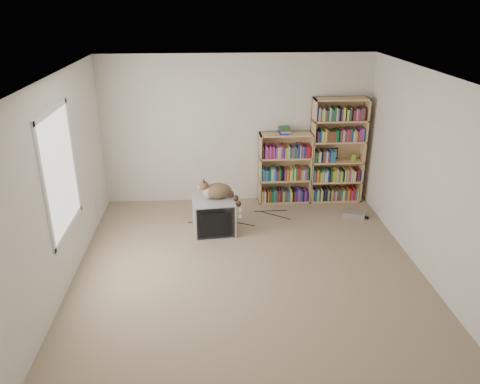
{
  "coord_description": "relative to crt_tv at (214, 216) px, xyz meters",
  "views": [
    {
      "loc": [
        -0.46,
        -5.11,
        3.32
      ],
      "look_at": [
        -0.05,
        1.0,
        0.75
      ],
      "focal_mm": 35.0,
      "sensor_mm": 36.0,
      "label": 1
    }
  ],
  "objects": [
    {
      "name": "cat",
      "position": [
        0.11,
        0.03,
        0.35
      ],
      "size": [
        0.65,
        0.46,
        0.51
      ],
      "rotation": [
        0.0,
        0.0,
        0.1
      ],
      "color": "#372316",
      "rests_on": "crt_tv"
    },
    {
      "name": "ceiling",
      "position": [
        0.43,
        -1.27,
        2.24
      ],
      "size": [
        4.5,
        5.0,
        0.02
      ],
      "primitive_type": "cube",
      "color": "white",
      "rests_on": "wall_back"
    },
    {
      "name": "wall_front",
      "position": [
        0.43,
        -3.77,
        0.99
      ],
      "size": [
        4.5,
        0.02,
        2.5
      ],
      "primitive_type": "cube",
      "color": "silver",
      "rests_on": "floor"
    },
    {
      "name": "crt_tv",
      "position": [
        0.0,
        0.0,
        0.0
      ],
      "size": [
        0.66,
        0.61,
        0.53
      ],
      "rotation": [
        0.0,
        0.0,
        0.1
      ],
      "color": "#A4A5A7",
      "rests_on": "floor"
    },
    {
      "name": "book_stack",
      "position": [
        1.2,
        1.1,
        1.01
      ],
      "size": [
        0.19,
        0.24,
        0.1
      ],
      "primitive_type": "cube",
      "color": "#A81619",
      "rests_on": "bookcase_short"
    },
    {
      "name": "dvd_player",
      "position": [
        2.3,
        0.39,
        -0.22
      ],
      "size": [
        0.42,
        0.37,
        0.08
      ],
      "primitive_type": "cube",
      "rotation": [
        0.0,
        0.0,
        -0.42
      ],
      "color": "#BBBBC0",
      "rests_on": "floor"
    },
    {
      "name": "bookcase_short",
      "position": [
        1.24,
        1.09,
        0.29
      ],
      "size": [
        0.89,
        0.3,
        1.22
      ],
      "color": "tan",
      "rests_on": "floor"
    },
    {
      "name": "framed_print",
      "position": [
        2.09,
        1.17,
        0.57
      ],
      "size": [
        0.14,
        0.05,
        0.19
      ],
      "primitive_type": "cube",
      "rotation": [
        -0.17,
        0.0,
        0.0
      ],
      "color": "black",
      "rests_on": "bookcase_tall"
    },
    {
      "name": "bookcase_tall",
      "position": [
        2.13,
        1.09,
        0.59
      ],
      "size": [
        0.9,
        0.3,
        1.8
      ],
      "color": "tan",
      "rests_on": "floor"
    },
    {
      "name": "window",
      "position": [
        -1.8,
        -1.07,
        1.14
      ],
      "size": [
        0.02,
        1.22,
        1.52
      ],
      "primitive_type": "cube",
      "color": "white",
      "rests_on": "wall_left"
    },
    {
      "name": "wall_back",
      "position": [
        0.43,
        1.23,
        0.99
      ],
      "size": [
        4.5,
        0.02,
        2.5
      ],
      "primitive_type": "cube",
      "color": "silver",
      "rests_on": "floor"
    },
    {
      "name": "wall_right",
      "position": [
        2.68,
        -1.27,
        0.99
      ],
      "size": [
        0.02,
        5.0,
        2.5
      ],
      "primitive_type": "cube",
      "color": "silver",
      "rests_on": "floor"
    },
    {
      "name": "floor_cables",
      "position": [
        0.47,
        0.42,
        -0.26
      ],
      "size": [
        1.2,
        0.7,
        0.01
      ],
      "primitive_type": null,
      "color": "black",
      "rests_on": "floor"
    },
    {
      "name": "wall_left",
      "position": [
        -1.82,
        -1.27,
        0.99
      ],
      "size": [
        0.02,
        5.0,
        2.5
      ],
      "primitive_type": "cube",
      "color": "silver",
      "rests_on": "floor"
    },
    {
      "name": "wall_outlet",
      "position": [
        -1.8,
        0.34,
        0.06
      ],
      "size": [
        0.01,
        0.08,
        0.13
      ],
      "primitive_type": "cube",
      "color": "silver",
      "rests_on": "wall_left"
    },
    {
      "name": "floor",
      "position": [
        0.43,
        -1.27,
        -0.26
      ],
      "size": [
        4.5,
        5.0,
        0.01
      ],
      "primitive_type": "cube",
      "color": "gray",
      "rests_on": "ground"
    },
    {
      "name": "green_mug",
      "position": [
        2.42,
        1.07,
        0.52
      ],
      "size": [
        0.09,
        0.09,
        0.1
      ],
      "primitive_type": "cylinder",
      "color": "olive",
      "rests_on": "bookcase_tall"
    }
  ]
}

